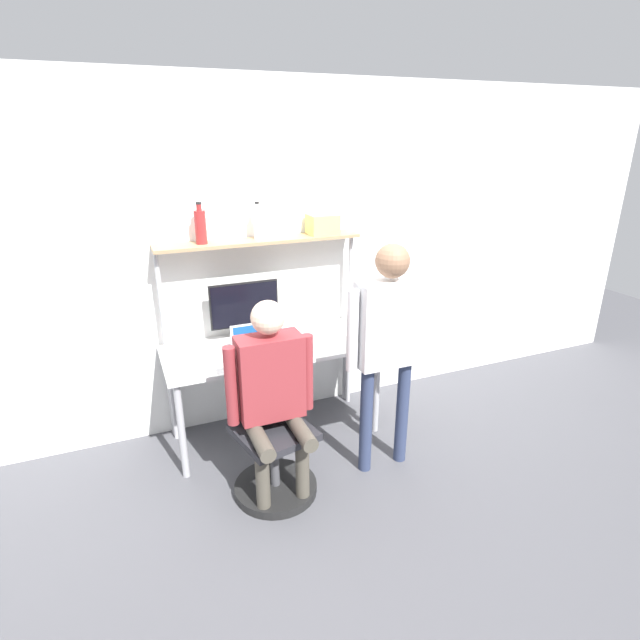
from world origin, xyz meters
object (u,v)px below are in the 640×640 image
office_chair (271,452)px  laptop (255,346)px  person_standing (389,331)px  cell_phone (292,350)px  bottle_clear (258,224)px  person_seated (272,386)px  monitor (245,308)px  storage_box (323,224)px  bottle_red (200,226)px

office_chair → laptop: bearing=83.6°
office_chair → person_standing: size_ratio=0.57×
cell_phone → person_standing: bearing=-48.2°
office_chair → bottle_clear: (0.22, 0.87, 1.37)m
laptop → person_seated: size_ratio=0.24×
monitor → cell_phone: bearing=-52.6°
bottle_clear → storage_box: 0.52m
person_seated → person_standing: (0.82, -0.00, 0.25)m
office_chair → bottle_red: bottle_red is taller
cell_phone → bottle_clear: (-0.12, 0.37, 0.89)m
person_seated → cell_phone: bearing=59.1°
person_standing → monitor: bearing=130.2°
person_standing → person_seated: bearing=179.8°
person_seated → person_standing: person_standing is taller
storage_box → laptop: bearing=-154.0°
bottle_red → person_seated: bearing=-77.0°
cell_phone → person_standing: size_ratio=0.09×
person_seated → office_chair: bearing=100.6°
office_chair → person_standing: 1.13m
laptop → person_standing: person_standing is taller
monitor → laptop: bearing=-92.8°
cell_phone → storage_box: size_ratio=0.66×
monitor → person_seated: 0.92m
person_standing → bottle_red: (-1.03, 0.92, 0.62)m
cell_phone → office_chair: (-0.34, -0.50, -0.48)m
laptop → monitor: bearing=87.2°
storage_box → office_chair: bearing=-130.3°
monitor → bottle_clear: size_ratio=1.94×
bottle_red → storage_box: size_ratio=1.31×
person_seated → storage_box: size_ratio=6.04×
monitor → person_standing: size_ratio=0.32×
person_seated → person_standing: bearing=-0.2°
laptop → office_chair: laptop is taller
monitor → office_chair: (-0.08, -0.84, -0.74)m
office_chair → person_standing: person_standing is taller
monitor → bottle_clear: bottle_clear is taller
cell_phone → person_seated: bearing=-120.9°
monitor → office_chair: size_ratio=0.57×
laptop → person_standing: 0.99m
storage_box → person_seated: bearing=-128.4°
bottle_clear → person_seated: bearing=-102.7°
laptop → bottle_clear: bottle_clear is taller
laptop → bottle_clear: bearing=64.8°
office_chair → person_seated: 0.52m
laptop → person_standing: size_ratio=0.19×
person_standing → bottle_clear: bearing=123.7°
bottle_clear → bottle_red: 0.42m
laptop → person_seated: 0.59m
person_standing → office_chair: bearing=176.5°
cell_phone → bottle_clear: bearing=108.1°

